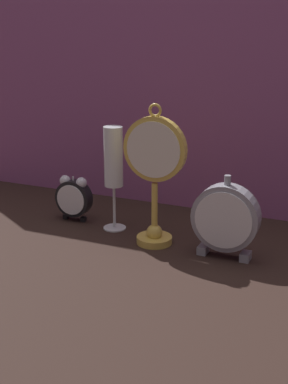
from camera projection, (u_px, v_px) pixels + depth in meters
name	position (u px, v px, depth m)	size (l,w,h in m)	color
ground_plane	(130.00, 249.00, 1.19)	(4.00, 4.00, 0.00)	black
fabric_backdrop_drape	(183.00, 68.00, 1.36)	(1.63, 0.01, 0.74)	#8E4C7F
pocket_watch_on_stand	(155.00, 174.00, 1.17)	(0.14, 0.08, 0.32)	gold
alarm_clock_twin_bell	(74.00, 196.00, 1.34)	(0.09, 0.03, 0.12)	black
mantel_clock_silver	(225.00, 218.00, 1.12)	(0.14, 0.04, 0.18)	gray
champagne_flute	(114.00, 163.00, 1.26)	(0.06, 0.06, 0.25)	silver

